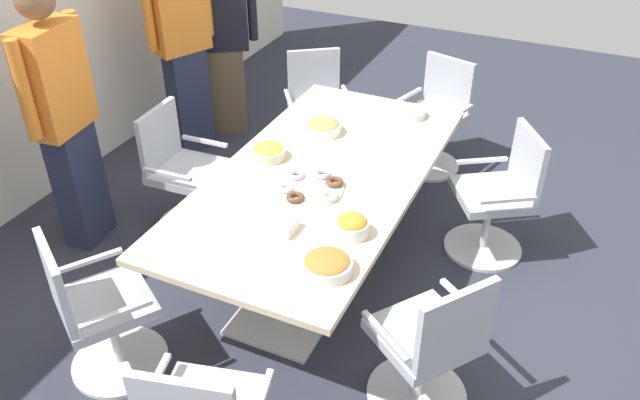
# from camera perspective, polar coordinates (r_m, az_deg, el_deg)

# --- Properties ---
(ground_plane) EXTENTS (10.00, 10.00, 0.01)m
(ground_plane) POSITION_cam_1_polar(r_m,az_deg,el_deg) (4.44, 0.00, -5.95)
(ground_plane) COLOR #2D303D
(back_wall) EXTENTS (8.00, 0.10, 2.80)m
(back_wall) POSITION_cam_1_polar(r_m,az_deg,el_deg) (5.13, -26.05, 14.29)
(back_wall) COLOR white
(back_wall) RESTS_ON ground
(conference_table) EXTENTS (2.40, 1.20, 0.75)m
(conference_table) POSITION_cam_1_polar(r_m,az_deg,el_deg) (4.07, 0.00, 0.88)
(conference_table) COLOR #CCB793
(conference_table) RESTS_ON ground
(office_chair_0) EXTENTS (0.75, 0.75, 0.91)m
(office_chair_0) POSITION_cam_1_polar(r_m,az_deg,el_deg) (3.71, -18.99, -9.51)
(office_chair_0) COLOR silver
(office_chair_0) RESTS_ON ground
(office_chair_2) EXTENTS (0.75, 0.75, 0.91)m
(office_chair_2) POSITION_cam_1_polar(r_m,az_deg,el_deg) (3.38, 9.61, -12.88)
(office_chair_2) COLOR silver
(office_chair_2) RESTS_ON ground
(office_chair_3) EXTENTS (0.75, 0.75, 0.91)m
(office_chair_3) POSITION_cam_1_polar(r_m,az_deg,el_deg) (4.52, 15.43, -0.04)
(office_chair_3) COLOR silver
(office_chair_3) RESTS_ON ground
(office_chair_4) EXTENTS (0.67, 0.67, 0.91)m
(office_chair_4) POSITION_cam_1_polar(r_m,az_deg,el_deg) (5.45, 10.07, 6.85)
(office_chair_4) COLOR silver
(office_chair_4) RESTS_ON ground
(office_chair_5) EXTENTS (0.75, 0.75, 0.91)m
(office_chair_5) POSITION_cam_1_polar(r_m,az_deg,el_deg) (5.50, -0.25, 7.63)
(office_chair_5) COLOR silver
(office_chair_5) RESTS_ON ground
(office_chair_6) EXTENTS (0.57, 0.57, 0.91)m
(office_chair_6) POSITION_cam_1_polar(r_m,az_deg,el_deg) (4.72, -11.98, 2.03)
(office_chair_6) COLOR silver
(office_chair_6) RESTS_ON ground
(person_standing_0) EXTENTS (0.62, 0.27, 1.84)m
(person_standing_0) POSITION_cam_1_polar(r_m,az_deg,el_deg) (4.52, -21.71, 6.90)
(person_standing_0) COLOR #232842
(person_standing_0) RESTS_ON ground
(person_standing_1) EXTENTS (0.59, 0.38, 1.88)m
(person_standing_1) POSITION_cam_1_polar(r_m,az_deg,el_deg) (5.53, -12.09, 13.70)
(person_standing_1) COLOR #232842
(person_standing_1) RESTS_ON ground
(person_standing_2) EXTENTS (0.41, 0.57, 1.68)m
(person_standing_2) POSITION_cam_1_polar(r_m,az_deg,el_deg) (5.83, -8.54, 13.81)
(person_standing_2) COLOR brown
(person_standing_2) RESTS_ON ground
(snack_bowl_cookies) EXTENTS (0.25, 0.25, 0.10)m
(snack_bowl_cookies) POSITION_cam_1_polar(r_m,az_deg,el_deg) (4.44, 0.29, 6.49)
(snack_bowl_cookies) COLOR white
(snack_bowl_cookies) RESTS_ON conference_table
(snack_bowl_chips_orange) EXTENTS (0.18, 0.18, 0.12)m
(snack_bowl_chips_orange) POSITION_cam_1_polar(r_m,az_deg,el_deg) (3.45, 2.84, -2.26)
(snack_bowl_chips_orange) COLOR white
(snack_bowl_chips_orange) RESTS_ON conference_table
(snack_bowl_pretzels) EXTENTS (0.26, 0.26, 0.09)m
(snack_bowl_pretzels) POSITION_cam_1_polar(r_m,az_deg,el_deg) (3.22, 0.62, -5.66)
(snack_bowl_pretzels) COLOR white
(snack_bowl_pretzels) RESTS_ON conference_table
(snack_bowl_chips_yellow) EXTENTS (0.22, 0.22, 0.10)m
(snack_bowl_chips_yellow) POSITION_cam_1_polar(r_m,az_deg,el_deg) (4.15, -4.55, 4.29)
(snack_bowl_chips_yellow) COLOR beige
(snack_bowl_chips_yellow) RESTS_ON conference_table
(donut_platter) EXTENTS (0.41, 0.40, 0.04)m
(donut_platter) POSITION_cam_1_polar(r_m,az_deg,el_deg) (3.84, -0.86, 1.18)
(donut_platter) COLOR white
(donut_platter) RESTS_ON conference_table
(plate_stack) EXTENTS (0.21, 0.21, 0.05)m
(plate_stack) POSITION_cam_1_polar(r_m,az_deg,el_deg) (4.71, 8.03, 7.60)
(plate_stack) COLOR white
(plate_stack) RESTS_ON conference_table
(napkin_pile) EXTENTS (0.14, 0.14, 0.07)m
(napkin_pile) POSITION_cam_1_polar(r_m,az_deg,el_deg) (3.49, -3.38, -2.25)
(napkin_pile) COLOR white
(napkin_pile) RESTS_ON conference_table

